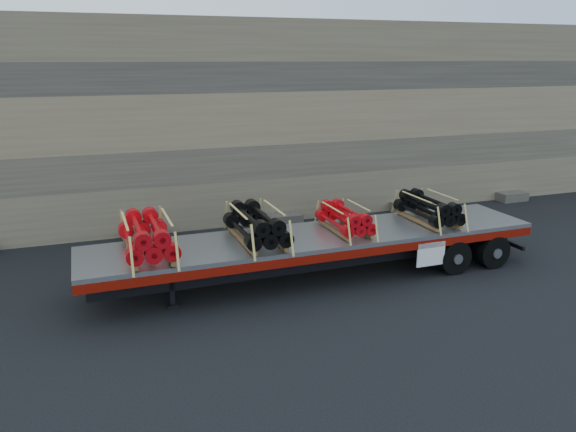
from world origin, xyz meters
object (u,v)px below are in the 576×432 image
Objects in this scene: bundle_midrear at (345,219)px; bundle_rear at (428,209)px; bundle_midfront at (257,226)px; trailer at (316,256)px; bundle_front at (147,237)px.

bundle_rear is (2.62, 0.03, 0.03)m from bundle_midrear.
bundle_midrear is at bearing -180.00° from bundle_rear.
bundle_midfront is at bearing 180.00° from bundle_midrear.
bundle_midfront reaches higher than bundle_midrear.
bundle_rear reaches higher than trailer.
trailer is 5.16× the size of bundle_front.
bundle_front is 1.02× the size of bundle_midfront.
trailer is 1.25m from bundle_midrear.
bundle_rear is (7.80, 0.08, -0.05)m from bundle_front.
bundle_midrear is (2.48, 0.02, -0.08)m from bundle_midfront.
bundle_front reaches higher than trailer.
bundle_rear is at bearing -0.00° from bundle_midfront.
bundle_rear is (3.44, 0.03, 0.98)m from trailer.
trailer is at bearing -0.00° from bundle_midfront.
bundle_midrear reaches higher than trailer.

